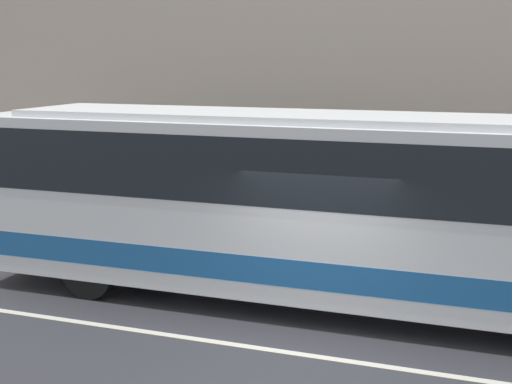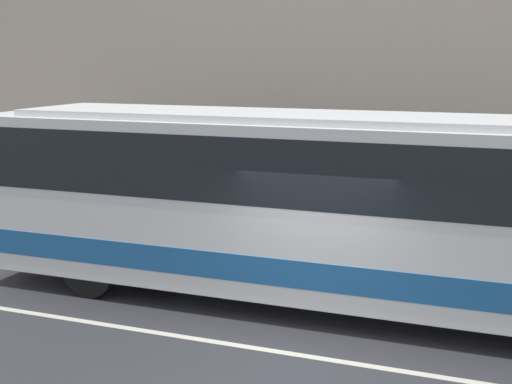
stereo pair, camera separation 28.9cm
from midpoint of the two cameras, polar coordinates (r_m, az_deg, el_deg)
ground_plane at (r=10.62m, az=3.84°, el=-12.84°), size 60.00×60.00×0.00m
sidewalk at (r=15.68m, az=9.98°, el=-4.84°), size 60.00×3.08×0.16m
building_facade at (r=16.78m, az=11.63°, el=11.00°), size 60.00×0.35×9.09m
lane_stripe at (r=10.62m, az=3.84°, el=-12.82°), size 54.00×0.14×0.01m
transit_bus at (r=12.22m, az=4.59°, el=-0.50°), size 12.12×2.52×3.32m
pedestrian_waiting at (r=17.11m, az=-6.59°, el=-0.61°), size 0.36×0.36×1.61m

